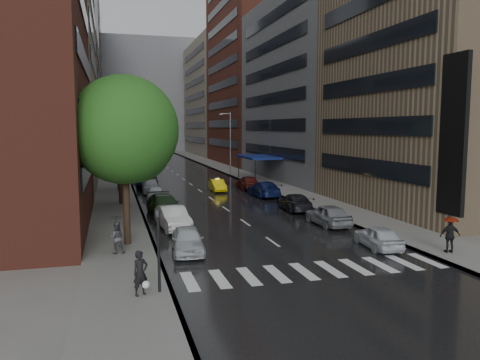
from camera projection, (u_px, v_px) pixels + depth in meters
The scene contains 21 objects.
ground at pixel (298, 260), 24.78m from camera, with size 220.00×220.00×0.00m, color gray.
road at pixel (174, 172), 72.66m from camera, with size 14.00×140.00×0.01m, color black.
sidewalk_left at pixel (114, 173), 70.26m from camera, with size 4.00×140.00×0.15m, color gray.
sidewalk_right at pixel (230, 170), 75.04m from camera, with size 4.00×140.00×0.15m, color gray.
crosswalk at pixel (317, 270), 22.92m from camera, with size 13.15×2.80×0.01m.
buildings_left at pixel (72, 71), 75.29m from camera, with size 8.00×108.00×38.00m.
buildings_right at pixel (254, 81), 81.36m from camera, with size 8.05×109.10×36.00m.
building_far at pixel (142, 96), 135.96m from camera, with size 40.00×14.00×32.00m, color slate.
tree_near at pixel (124, 130), 26.75m from camera, with size 6.25×6.25×9.97m.
tree_mid at pixel (120, 142), 41.39m from camera, with size 5.18×5.18×8.25m.
tree_far at pixel (118, 143), 50.58m from camera, with size 4.85×4.85×7.73m.
taxi at pixel (217, 185), 51.09m from camera, with size 1.38×3.94×1.30m, color yellow.
parked_cars_left at pixel (155, 192), 45.00m from camera, with size 2.81×43.15×1.60m.
parked_cars_right at pixel (285, 198), 41.40m from camera, with size 2.34×31.11×1.59m.
ped_bag_walker at pixel (141, 274), 19.04m from camera, with size 0.81×0.71×1.86m.
ped_black_umbrella at pixel (116, 231), 25.30m from camera, with size 0.96×0.98×2.09m.
ped_red_umbrella at pixel (450, 231), 25.46m from camera, with size 1.18×0.82×2.01m.
traffic_light at pixel (159, 243), 19.30m from camera, with size 0.18×0.15×3.45m.
street_lamp_left at pixel (126, 146), 50.91m from camera, with size 1.74×0.22×9.00m.
street_lamp_right at pixel (230, 141), 69.37m from camera, with size 1.74×0.22×9.00m.
awning at pixel (258, 157), 60.33m from camera, with size 4.00×8.00×3.12m.
Camera 1 is at (-9.40, -22.45, 7.00)m, focal length 35.00 mm.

